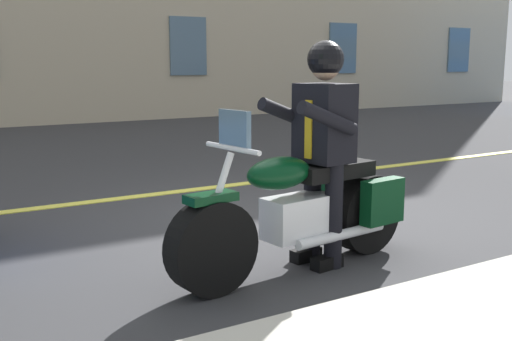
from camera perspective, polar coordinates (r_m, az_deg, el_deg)
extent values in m
plane|color=#333335|center=(6.03, 3.91, -5.05)|extent=(80.00, 80.00, 0.00)
cube|color=#E5DB4C|center=(7.71, -4.69, -1.66)|extent=(60.00, 0.16, 0.01)
cylinder|color=black|center=(4.20, -4.18, -7.22)|extent=(0.68, 0.28, 0.66)
cylinder|color=black|center=(5.19, 10.22, -3.96)|extent=(0.68, 0.28, 0.66)
cube|color=silver|center=(4.65, 4.05, -4.34)|extent=(0.59, 0.34, 0.32)
ellipsoid|color=black|center=(4.44, 2.19, -0.25)|extent=(0.59, 0.34, 0.24)
cube|color=black|center=(4.81, 7.19, 0.02)|extent=(0.73, 0.36, 0.12)
cube|color=black|center=(4.97, 11.77, -2.85)|extent=(0.41, 0.17, 0.36)
cube|color=black|center=(5.26, 8.12, -2.02)|extent=(0.41, 0.17, 0.36)
cylinder|color=silver|center=(4.13, -4.00, -3.60)|extent=(0.35, 0.09, 0.76)
cylinder|color=silver|center=(4.15, -2.23, 2.09)|extent=(0.11, 0.60, 0.04)
cube|color=black|center=(4.11, -4.24, -2.56)|extent=(0.38, 0.20, 0.06)
cylinder|color=silver|center=(4.78, 8.00, -5.99)|extent=(0.90, 0.18, 0.08)
cube|color=slate|center=(4.14, -2.02, 3.76)|extent=(0.08, 0.32, 0.28)
cylinder|color=black|center=(4.73, 7.28, -4.14)|extent=(0.14, 0.14, 0.84)
cube|color=black|center=(4.79, 6.67, -8.54)|extent=(0.27, 0.14, 0.10)
cylinder|color=black|center=(4.90, 5.28, -3.60)|extent=(0.14, 0.14, 0.84)
cube|color=black|center=(4.96, 4.70, -7.86)|extent=(0.27, 0.14, 0.10)
cube|color=black|center=(4.69, 6.43, 4.45)|extent=(0.36, 0.43, 0.60)
cube|color=#B28C14|center=(4.59, 4.99, 3.85)|extent=(0.03, 0.07, 0.44)
cylinder|color=black|center=(4.40, 6.77, 4.86)|extent=(0.56, 0.16, 0.28)
cylinder|color=black|center=(4.73, 3.00, 5.28)|extent=(0.56, 0.16, 0.28)
sphere|color=tan|center=(4.67, 6.54, 9.71)|extent=(0.22, 0.22, 0.22)
sphere|color=black|center=(4.67, 6.55, 10.33)|extent=(0.28, 0.28, 0.28)
cube|color=slate|center=(24.19, 18.47, 10.67)|extent=(1.10, 0.06, 1.60)
cube|color=slate|center=(20.32, 8.14, 11.28)|extent=(1.10, 0.06, 1.60)
cube|color=slate|center=(17.36, -6.37, 11.51)|extent=(1.10, 0.06, 1.60)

